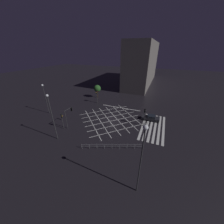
{
  "coord_description": "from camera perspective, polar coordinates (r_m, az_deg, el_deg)",
  "views": [
    {
      "loc": [
        -25.77,
        -10.38,
        15.99
      ],
      "look_at": [
        0.0,
        0.0,
        1.89
      ],
      "focal_mm": 20.0,
      "sensor_mm": 36.0,
      "label": 1
    }
  ],
  "objects": [
    {
      "name": "traffic_light_ne_main",
      "position": [
        40.63,
        -7.1,
        7.98
      ],
      "size": [
        0.39,
        0.36,
        4.13
      ],
      "rotation": [
        0.0,
        0.0,
        3.14
      ],
      "color": "#2D2D30",
      "rests_on": "ground_plane"
    },
    {
      "name": "office_building",
      "position": [
        67.97,
        13.98,
        20.74
      ],
      "size": [
        41.0,
        10.06,
        19.09
      ],
      "rotation": [
        0.0,
        0.0,
        3.14
      ],
      "color": "slate",
      "rests_on": "ground_plane"
    },
    {
      "name": "traffic_light_nw_main",
      "position": [
        29.25,
        -19.05,
        -0.51
      ],
      "size": [
        2.43,
        0.36,
        4.43
      ],
      "color": "#2D2D30",
      "rests_on": "ground_plane"
    },
    {
      "name": "street_tree_near",
      "position": [
        45.36,
        -6.74,
        10.62
      ],
      "size": [
        2.46,
        2.46,
        4.66
      ],
      "color": "#38281C",
      "rests_on": "ground_plane"
    },
    {
      "name": "ground_plane",
      "position": [
        32.05,
        0.0,
        -3.01
      ],
      "size": [
        200.0,
        200.0,
        0.0
      ],
      "primitive_type": "plane",
      "color": "black"
    },
    {
      "name": "traffic_light_ne_cross",
      "position": [
        40.99,
        -6.84,
        8.1
      ],
      "size": [
        0.36,
        0.39,
        4.06
      ],
      "rotation": [
        0.0,
        0.0,
        -1.57
      ],
      "color": "#2D2D30",
      "rests_on": "ground_plane"
    },
    {
      "name": "street_lamp_far",
      "position": [
        36.86,
        -28.52,
        7.5
      ],
      "size": [
        0.52,
        0.52,
        8.11
      ],
      "color": "#2D2D30",
      "rests_on": "ground_plane"
    },
    {
      "name": "traffic_light_median_south",
      "position": [
        28.66,
        14.74,
        -0.82
      ],
      "size": [
        0.36,
        0.39,
        4.32
      ],
      "rotation": [
        0.0,
        0.0,
        1.57
      ],
      "color": "#2D2D30",
      "rests_on": "ground_plane"
    },
    {
      "name": "street_lamp_west",
      "position": [
        13.58,
        13.72,
        -16.36
      ],
      "size": [
        0.53,
        0.53,
        9.81
      ],
      "color": "#2D2D30",
      "rests_on": "ground_plane"
    },
    {
      "name": "traffic_light_nw_cross",
      "position": [
        28.86,
        -21.85,
        -2.63
      ],
      "size": [
        0.36,
        0.39,
        3.77
      ],
      "rotation": [
        0.0,
        0.0,
        -1.57
      ],
      "color": "#2D2D30",
      "rests_on": "ground_plane"
    },
    {
      "name": "pedestrian_railing",
      "position": [
        22.84,
        0.0,
        -15.21
      ],
      "size": [
        4.06,
        10.0,
        1.05
      ],
      "rotation": [
        0.0,
        0.0,
        -1.19
      ],
      "color": "gray",
      "rests_on": "ground_plane"
    },
    {
      "name": "road_markings",
      "position": [
        31.02,
        10.14,
        -4.59
      ],
      "size": [
        17.82,
        21.6,
        0.01
      ],
      "color": "silver",
      "rests_on": "ground_plane"
    },
    {
      "name": "street_lamp_east",
      "position": [
        24.57,
        -26.08,
        0.12
      ],
      "size": [
        0.45,
        0.45,
        9.28
      ],
      "color": "#2D2D30",
      "rests_on": "ground_plane"
    },
    {
      "name": "waiting_car",
      "position": [
        32.6,
        17.25,
        -2.52
      ],
      "size": [
        1.81,
        4.34,
        1.35
      ],
      "rotation": [
        0.0,
        0.0,
        1.57
      ],
      "color": "black",
      "rests_on": "ground_plane"
    }
  ]
}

